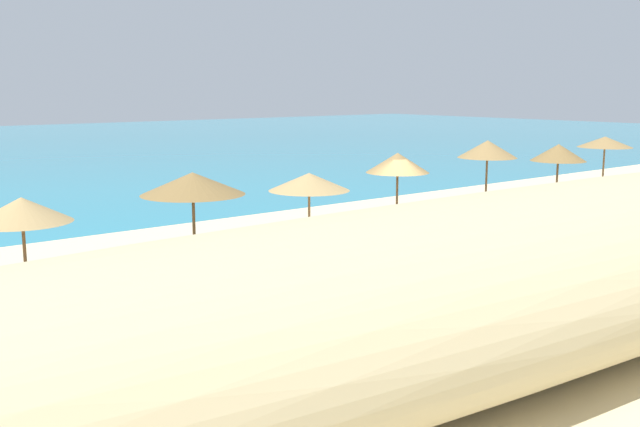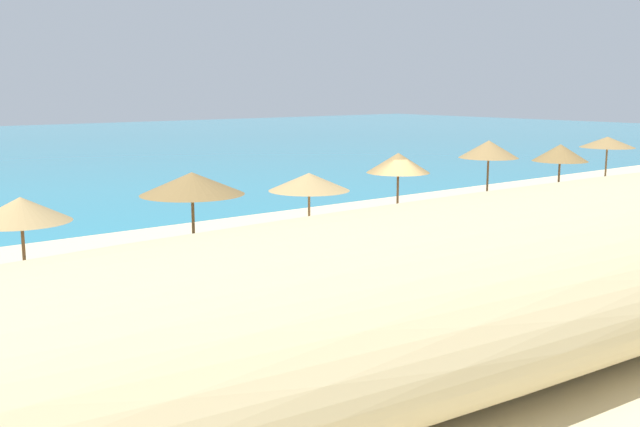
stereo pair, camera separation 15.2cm
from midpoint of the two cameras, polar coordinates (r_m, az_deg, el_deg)
name	(u,v)px [view 2 (the right image)]	position (r m, az deg, el deg)	size (l,w,h in m)	color
ground_plane	(402,245)	(23.05, 6.54, -2.40)	(160.00, 160.00, 0.00)	beige
beach_umbrella_1	(21,210)	(17.50, -21.94, 0.27)	(2.18, 2.18, 2.45)	brown
beach_umbrella_2	(192,184)	(19.06, -9.66, 2.30)	(2.68, 2.68, 2.70)	brown
beach_umbrella_3	(309,182)	(21.41, -0.65, 2.47)	(2.38, 2.38, 2.38)	brown
beach_umbrella_4	(398,163)	(24.44, 6.26, 3.92)	(2.10, 2.10, 2.70)	brown
beach_umbrella_5	(489,149)	(27.16, 13.10, 4.87)	(2.13, 2.13, 2.95)	brown
beach_umbrella_6	(560,153)	(30.44, 18.26, 4.49)	(2.16, 2.16, 2.63)	brown
beach_umbrella_7	(607,142)	(34.50, 21.50, 5.16)	(2.33, 2.33, 2.71)	brown
lounge_chair_0	(433,224)	(24.50, 8.90, -0.78)	(1.47, 1.27, 1.00)	orange
lounge_chair_1	(209,272)	(17.96, -8.37, -4.49)	(1.69, 0.89, 0.99)	#199972
cooler_box	(348,259)	(20.20, 2.37, -3.52)	(0.58, 0.33, 0.39)	blue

